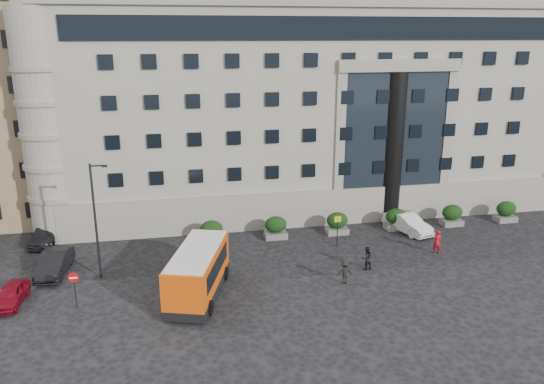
{
  "coord_description": "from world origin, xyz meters",
  "views": [
    {
      "loc": [
        -6.92,
        -31.69,
        16.05
      ],
      "look_at": [
        0.2,
        4.32,
        5.0
      ],
      "focal_mm": 35.0,
      "sensor_mm": 36.0,
      "label": 1
    }
  ],
  "objects_px": {
    "parked_car_c": "(45,234)",
    "parked_car_a": "(11,295)",
    "hedge_f": "(506,211)",
    "street_lamp": "(96,217)",
    "hedge_a": "(212,232)",
    "parked_car_d": "(108,216)",
    "hedge_b": "(276,227)",
    "red_truck": "(79,200)",
    "white_taxi": "(408,223)",
    "hedge_e": "(452,215)",
    "parked_car_b": "(54,263)",
    "pedestrian_c": "(345,272)",
    "pedestrian_a": "(437,242)",
    "bus_stop_sign": "(338,226)",
    "pedestrian_b": "(367,258)",
    "minibus": "(198,270)",
    "no_entry_sign": "(74,283)",
    "hedge_c": "(337,223)",
    "hedge_d": "(396,219)"
  },
  "relations": [
    {
      "from": "white_taxi",
      "to": "minibus",
      "type": "bearing_deg",
      "value": -173.66
    },
    {
      "from": "hedge_a",
      "to": "pedestrian_c",
      "type": "relative_size",
      "value": 1.13
    },
    {
      "from": "pedestrian_a",
      "to": "parked_car_b",
      "type": "bearing_deg",
      "value": 3.99
    },
    {
      "from": "no_entry_sign",
      "to": "pedestrian_c",
      "type": "distance_m",
      "value": 17.09
    },
    {
      "from": "street_lamp",
      "to": "parked_car_c",
      "type": "height_order",
      "value": "street_lamp"
    },
    {
      "from": "pedestrian_a",
      "to": "pedestrian_c",
      "type": "height_order",
      "value": "pedestrian_a"
    },
    {
      "from": "hedge_e",
      "to": "hedge_f",
      "type": "xyz_separation_m",
      "value": [
        5.2,
        0.0,
        0.0
      ]
    },
    {
      "from": "parked_car_d",
      "to": "white_taxi",
      "type": "relative_size",
      "value": 1.04
    },
    {
      "from": "hedge_e",
      "to": "parked_car_b",
      "type": "distance_m",
      "value": 32.18
    },
    {
      "from": "parked_car_d",
      "to": "white_taxi",
      "type": "xyz_separation_m",
      "value": [
        24.86,
        -7.03,
        0.1
      ]
    },
    {
      "from": "street_lamp",
      "to": "pedestrian_c",
      "type": "height_order",
      "value": "street_lamp"
    },
    {
      "from": "hedge_c",
      "to": "minibus",
      "type": "relative_size",
      "value": 0.24
    },
    {
      "from": "pedestrian_a",
      "to": "pedestrian_b",
      "type": "height_order",
      "value": "pedestrian_a"
    },
    {
      "from": "parked_car_c",
      "to": "hedge_e",
      "type": "bearing_deg",
      "value": -0.86
    },
    {
      "from": "bus_stop_sign",
      "to": "pedestrian_b",
      "type": "distance_m",
      "value": 4.44
    },
    {
      "from": "hedge_f",
      "to": "pedestrian_b",
      "type": "bearing_deg",
      "value": -155.74
    },
    {
      "from": "hedge_f",
      "to": "street_lamp",
      "type": "distance_m",
      "value": 34.45
    },
    {
      "from": "parked_car_a",
      "to": "parked_car_b",
      "type": "height_order",
      "value": "parked_car_b"
    },
    {
      "from": "pedestrian_b",
      "to": "street_lamp",
      "type": "bearing_deg",
      "value": -17.87
    },
    {
      "from": "hedge_d",
      "to": "red_truck",
      "type": "distance_m",
      "value": 28.03
    },
    {
      "from": "hedge_e",
      "to": "parked_car_a",
      "type": "distance_m",
      "value": 34.64
    },
    {
      "from": "street_lamp",
      "to": "parked_car_d",
      "type": "relative_size",
      "value": 1.64
    },
    {
      "from": "bus_stop_sign",
      "to": "pedestrian_b",
      "type": "relative_size",
      "value": 1.48
    },
    {
      "from": "hedge_d",
      "to": "bus_stop_sign",
      "type": "height_order",
      "value": "bus_stop_sign"
    },
    {
      "from": "hedge_b",
      "to": "street_lamp",
      "type": "bearing_deg",
      "value": -159.93
    },
    {
      "from": "hedge_b",
      "to": "hedge_e",
      "type": "relative_size",
      "value": 1.0
    },
    {
      "from": "parked_car_d",
      "to": "hedge_f",
      "type": "bearing_deg",
      "value": -3.09
    },
    {
      "from": "bus_stop_sign",
      "to": "white_taxi",
      "type": "distance_m",
      "value": 7.16
    },
    {
      "from": "hedge_b",
      "to": "parked_car_a",
      "type": "distance_m",
      "value": 19.72
    },
    {
      "from": "bus_stop_sign",
      "to": "parked_car_b",
      "type": "relative_size",
      "value": 0.54
    },
    {
      "from": "parked_car_c",
      "to": "hedge_b",
      "type": "bearing_deg",
      "value": -4.73
    },
    {
      "from": "hedge_a",
      "to": "bus_stop_sign",
      "type": "bearing_deg",
      "value": -16.42
    },
    {
      "from": "bus_stop_sign",
      "to": "pedestrian_a",
      "type": "height_order",
      "value": "bus_stop_sign"
    },
    {
      "from": "parked_car_b",
      "to": "pedestrian_c",
      "type": "height_order",
      "value": "pedestrian_c"
    },
    {
      "from": "bus_stop_sign",
      "to": "parked_car_c",
      "type": "height_order",
      "value": "bus_stop_sign"
    },
    {
      "from": "parked_car_c",
      "to": "no_entry_sign",
      "type": "bearing_deg",
      "value": -67.17
    },
    {
      "from": "red_truck",
      "to": "white_taxi",
      "type": "height_order",
      "value": "red_truck"
    },
    {
      "from": "bus_stop_sign",
      "to": "no_entry_sign",
      "type": "bearing_deg",
      "value": -161.92
    },
    {
      "from": "hedge_b",
      "to": "no_entry_sign",
      "type": "distance_m",
      "value": 16.74
    },
    {
      "from": "hedge_e",
      "to": "minibus",
      "type": "height_order",
      "value": "minibus"
    },
    {
      "from": "hedge_d",
      "to": "no_entry_sign",
      "type": "xyz_separation_m",
      "value": [
        -24.6,
        -8.84,
        0.72
      ]
    },
    {
      "from": "hedge_e",
      "to": "parked_car_d",
      "type": "bearing_deg",
      "value": 168.02
    },
    {
      "from": "minibus",
      "to": "parked_car_c",
      "type": "height_order",
      "value": "minibus"
    },
    {
      "from": "red_truck",
      "to": "white_taxi",
      "type": "bearing_deg",
      "value": -19.55
    },
    {
      "from": "hedge_a",
      "to": "parked_car_d",
      "type": "xyz_separation_m",
      "value": [
        -8.55,
        6.23,
        -0.25
      ]
    },
    {
      "from": "hedge_b",
      "to": "pedestrian_b",
      "type": "bearing_deg",
      "value": -54.37
    },
    {
      "from": "parked_car_a",
      "to": "hedge_b",
      "type": "bearing_deg",
      "value": 27.36
    },
    {
      "from": "parked_car_c",
      "to": "parked_car_a",
      "type": "bearing_deg",
      "value": -86.28
    },
    {
      "from": "parked_car_d",
      "to": "pedestrian_a",
      "type": "xyz_separation_m",
      "value": [
        25.09,
        -11.64,
        0.25
      ]
    },
    {
      "from": "bus_stop_sign",
      "to": "pedestrian_c",
      "type": "height_order",
      "value": "bus_stop_sign"
    }
  ]
}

